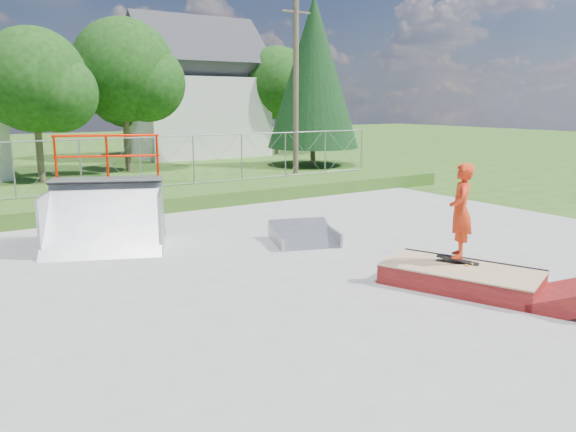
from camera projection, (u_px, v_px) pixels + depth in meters
name	position (u px, v px, depth m)	size (l,w,h in m)	color
ground	(317.00, 281.00, 11.11)	(120.00, 120.00, 0.00)	#2F4F16
concrete_pad	(317.00, 280.00, 11.11)	(20.00, 16.00, 0.04)	gray
grass_berm	(152.00, 200.00, 18.88)	(24.00, 3.00, 0.50)	#2F4F16
grind_box	(461.00, 278.00, 10.61)	(2.37, 3.15, 0.42)	maroon
quarter_pipe	(103.00, 194.00, 13.25)	(2.68, 2.27, 2.68)	#999BA0
flat_bank_ramp	(304.00, 235.00, 13.98)	(1.51, 1.61, 0.46)	#999BA0
skateboard	(458.00, 260.00, 10.89)	(0.22, 0.80, 0.02)	black
skater	(461.00, 214.00, 10.71)	(0.66, 0.44, 1.82)	red
chain_link_fence	(140.00, 163.00, 19.47)	(20.00, 0.06, 1.80)	gray
gable_house	(196.00, 96.00, 36.52)	(8.40, 6.08, 8.94)	silver
utility_pole	(296.00, 90.00, 24.18)	(0.24, 0.24, 8.00)	brown
tree_left_near	(41.00, 84.00, 24.00)	(4.76, 4.48, 6.65)	brown
tree_center	(130.00, 74.00, 27.92)	(5.44, 5.12, 7.60)	brown
tree_right_far	(282.00, 86.00, 37.40)	(5.10, 4.80, 7.12)	brown
tree_back_mid	(130.00, 100.00, 36.08)	(4.08, 3.84, 5.70)	brown
conifer_tree	(314.00, 73.00, 30.48)	(5.04, 5.04, 9.10)	brown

